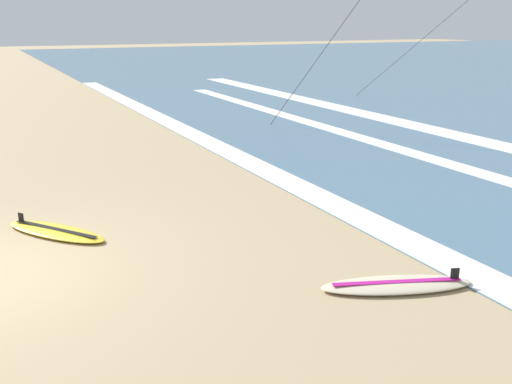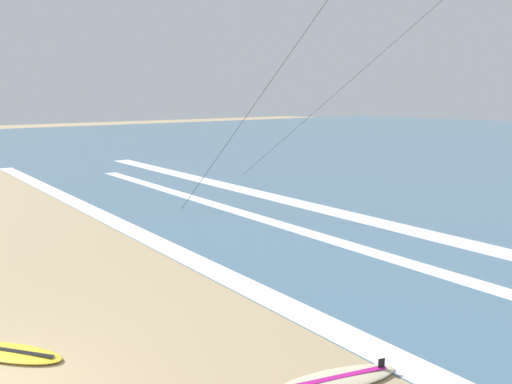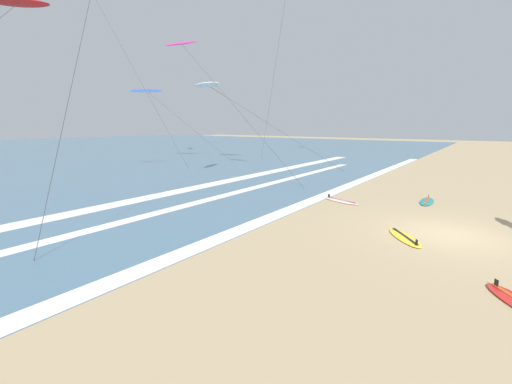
% 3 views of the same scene
% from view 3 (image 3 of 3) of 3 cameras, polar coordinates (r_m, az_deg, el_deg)
% --- Properties ---
extents(ground_plane, '(160.00, 160.00, 0.00)m').
position_cam_3_polar(ground_plane, '(14.08, 29.40, -6.15)').
color(ground_plane, tan).
extents(wave_foam_shoreline, '(54.26, 0.76, 0.01)m').
position_cam_3_polar(wave_foam_shoreline, '(16.35, 6.76, -2.43)').
color(wave_foam_shoreline, white).
rests_on(wave_foam_shoreline, ocean_surface).
extents(wave_foam_mid_break, '(38.66, 0.67, 0.01)m').
position_cam_3_polar(wave_foam_mid_break, '(17.62, -8.79, -1.50)').
color(wave_foam_mid_break, white).
rests_on(wave_foam_mid_break, ocean_surface).
extents(wave_foam_outer_break, '(50.96, 1.10, 0.01)m').
position_cam_3_polar(wave_foam_outer_break, '(20.32, -13.02, 0.04)').
color(wave_foam_outer_break, white).
rests_on(wave_foam_outer_break, ocean_surface).
extents(surfboard_left_pile, '(1.25, 2.18, 0.25)m').
position_cam_3_polar(surfboard_left_pile, '(17.87, 13.87, -1.41)').
color(surfboard_left_pile, beige).
rests_on(surfboard_left_pile, ground).
extents(surfboard_foreground_flat, '(2.04, 1.74, 0.25)m').
position_cam_3_polar(surfboard_foreground_flat, '(12.91, 23.33, -6.88)').
color(surfboard_foreground_flat, yellow).
rests_on(surfboard_foreground_flat, ground).
extents(surfboard_right_spare, '(2.13, 0.73, 0.25)m').
position_cam_3_polar(surfboard_right_spare, '(19.17, 26.35, -1.41)').
color(surfboard_right_spare, teal).
rests_on(surfboard_right_spare, ground).
extents(kite_red_low_near, '(12.74, 6.57, 10.79)m').
position_cam_3_polar(kite_red_low_near, '(25.90, -34.63, 24.21)').
color(kite_red_low_near, red).
rests_on(kite_red_low_near, ground).
extents(kite_white_high_right, '(7.29, 10.56, 7.01)m').
position_cam_3_polar(kite_white_high_right, '(28.12, -7.97, 17.04)').
color(kite_white_high_right, white).
rests_on(kite_white_high_right, ground).
extents(kite_magenta_far_left, '(2.96, 14.20, 10.41)m').
position_cam_3_polar(kite_magenta_far_left, '(30.69, -12.20, 22.76)').
color(kite_magenta_far_left, '#CC2384').
rests_on(kite_magenta_far_left, ground).
extents(kite_blue_far_right, '(5.83, 8.80, 7.28)m').
position_cam_3_polar(kite_blue_far_right, '(37.43, -17.63, 15.58)').
color(kite_blue_far_right, blue).
rests_on(kite_blue_far_right, ground).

